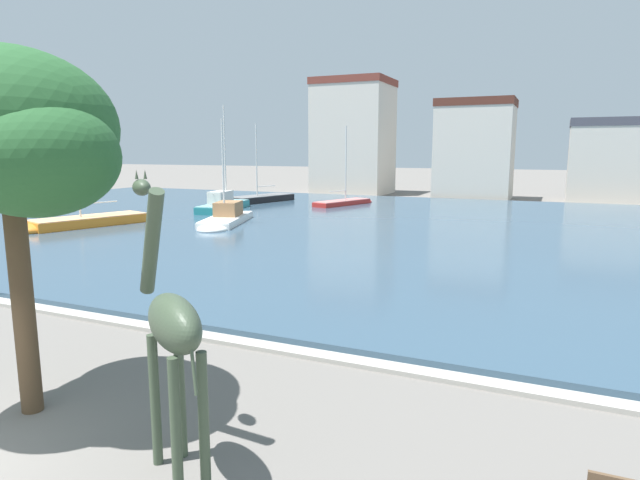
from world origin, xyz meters
TOP-DOWN VIEW (x-y plane):
  - harbor_water at (0.00, 28.81)m, footprint 84.94×43.20m
  - quay_edge_coping at (0.00, 6.96)m, footprint 84.94×0.50m
  - giraffe_statue at (3.59, 1.67)m, footprint 2.47×1.88m
  - sailboat_teal at (-15.88, 32.22)m, footprint 2.88×8.22m
  - sailboat_black at (-16.92, 38.68)m, footprint 4.13×8.24m
  - sailboat_orange at (-18.91, 19.98)m, footprint 4.59×8.59m
  - sailboat_white at (-11.17, 24.99)m, footprint 4.44×8.07m
  - sailboat_red at (-8.41, 40.27)m, footprint 3.70×7.24m
  - shade_tree at (-0.41, 2.04)m, footprint 4.40×4.42m
  - townhouse_end_terrace at (-13.58, 55.77)m, footprint 8.54×7.42m
  - townhouse_tall_gabled at (0.66, 53.81)m, footprint 7.78×5.93m
  - townhouse_wide_warehouse at (13.11, 55.42)m, footprint 7.03×5.30m

SIDE VIEW (x-z plane):
  - quay_edge_coping at x=0.00m, z-range 0.00..0.12m
  - harbor_water at x=0.00m, z-range 0.00..0.29m
  - sailboat_red at x=-8.41m, z-range -3.21..3.99m
  - sailboat_black at x=-16.92m, z-range -3.32..4.25m
  - sailboat_orange at x=-18.91m, z-range -3.49..4.42m
  - sailboat_white at x=-11.17m, z-range -3.01..4.10m
  - sailboat_teal at x=-15.88m, z-range -3.70..4.97m
  - giraffe_statue at x=3.59m, z-range 0.05..4.84m
  - townhouse_wide_warehouse at x=13.11m, z-range 0.01..8.19m
  - townhouse_tall_gabled at x=0.66m, z-range 0.01..10.31m
  - shade_tree at x=-0.41m, z-range 1.77..8.75m
  - townhouse_end_terrace at x=-13.58m, z-range 0.02..13.30m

